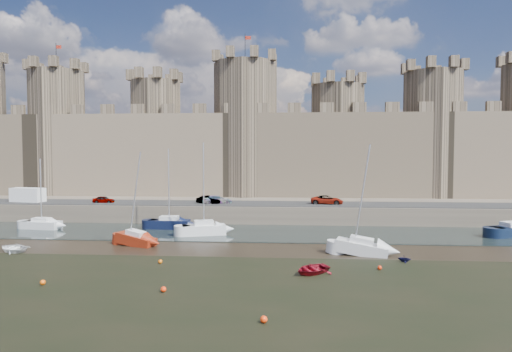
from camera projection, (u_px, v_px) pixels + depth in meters
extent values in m
plane|color=black|center=(153.00, 291.00, 32.79)|extent=(160.00, 160.00, 0.00)
cube|color=black|center=(122.00, 322.00, 26.82)|extent=(70.00, 34.00, 0.01)
cube|color=black|center=(211.00, 232.00, 56.69)|extent=(160.00, 12.00, 0.08)
cube|color=#4C443A|center=(241.00, 195.00, 92.48)|extent=(160.00, 60.00, 2.50)
cube|color=black|center=(222.00, 203.00, 66.52)|extent=(160.00, 7.00, 0.10)
cube|color=#42382B|center=(234.00, 155.00, 80.10)|extent=(100.00, 9.00, 14.00)
cylinder|color=#42382B|center=(58.00, 133.00, 82.25)|extent=(10.00, 10.00, 22.00)
cylinder|color=black|center=(56.00, 57.00, 81.55)|extent=(0.10, 0.10, 5.00)
cube|color=#A92416|center=(59.00, 47.00, 81.42)|extent=(1.00, 0.03, 0.60)
cylinder|color=#42382B|center=(156.00, 138.00, 80.98)|extent=(9.00, 9.00, 20.00)
cylinder|color=#42382B|center=(245.00, 129.00, 79.71)|extent=(11.00, 11.00, 23.00)
cylinder|color=black|center=(245.00, 48.00, 78.98)|extent=(0.10, 0.10, 5.00)
cube|color=#A92416|center=(248.00, 38.00, 78.85)|extent=(1.00, 0.03, 0.60)
cylinder|color=#42382B|center=(337.00, 141.00, 78.64)|extent=(9.00, 9.00, 19.00)
cylinder|color=#42382B|center=(433.00, 135.00, 77.40)|extent=(10.00, 10.00, 21.00)
imported|color=gray|center=(104.00, 200.00, 66.98)|extent=(3.12, 1.28, 1.06)
imported|color=gray|center=(209.00, 200.00, 66.01)|extent=(3.83, 2.41, 1.19)
imported|color=gray|center=(217.00, 200.00, 66.19)|extent=(4.59, 2.86, 1.24)
imported|color=gray|center=(327.00, 200.00, 65.33)|extent=(4.77, 2.44, 1.29)
cube|color=white|center=(28.00, 195.00, 68.13)|extent=(5.24, 2.83, 2.17)
cube|color=silver|center=(42.00, 225.00, 59.06)|extent=(5.04, 2.42, 0.99)
cube|color=silver|center=(42.00, 219.00, 59.03)|extent=(2.29, 1.55, 0.45)
cylinder|color=silver|center=(41.00, 190.00, 58.83)|extent=(0.14, 0.14, 8.09)
cube|color=black|center=(169.00, 224.00, 59.22)|extent=(5.21, 2.09, 1.13)
cube|color=silver|center=(169.00, 218.00, 59.17)|extent=(2.32, 1.44, 0.51)
cylinder|color=silver|center=(169.00, 184.00, 58.94)|extent=(0.14, 0.14, 9.25)
cube|color=silver|center=(204.00, 230.00, 54.68)|extent=(5.48, 3.34, 1.21)
cube|color=silver|center=(204.00, 223.00, 54.63)|extent=(2.58, 1.98, 0.55)
cylinder|color=silver|center=(204.00, 184.00, 54.39)|extent=(0.14, 0.14, 9.87)
cube|color=maroon|center=(136.00, 240.00, 48.89)|extent=(4.63, 3.05, 1.10)
cube|color=silver|center=(136.00, 233.00, 48.85)|extent=(2.20, 1.76, 0.50)
cylinder|color=silver|center=(135.00, 194.00, 48.63)|extent=(0.14, 0.14, 8.99)
cube|color=silver|center=(362.00, 249.00, 44.45)|extent=(5.32, 3.08, 1.18)
cube|color=silver|center=(362.00, 240.00, 44.40)|extent=(2.48, 1.85, 0.53)
cylinder|color=silver|center=(362.00, 194.00, 44.16)|extent=(0.14, 0.14, 9.62)
imported|color=maroon|center=(312.00, 270.00, 37.44)|extent=(4.03, 3.94, 0.68)
imported|color=white|center=(13.00, 249.00, 45.71)|extent=(3.91, 3.41, 0.67)
imported|color=black|center=(404.00, 259.00, 41.45)|extent=(1.30, 1.16, 0.62)
sphere|color=#E7530A|center=(43.00, 282.00, 34.29)|extent=(0.41, 0.41, 0.41)
sphere|color=orange|center=(160.00, 261.00, 40.93)|extent=(0.38, 0.38, 0.38)
sphere|color=#FC370B|center=(264.00, 319.00, 26.69)|extent=(0.43, 0.43, 0.43)
sphere|color=red|center=(380.00, 268.00, 38.70)|extent=(0.38, 0.38, 0.38)
sphere|color=#FF330B|center=(163.00, 289.00, 32.57)|extent=(0.41, 0.41, 0.41)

